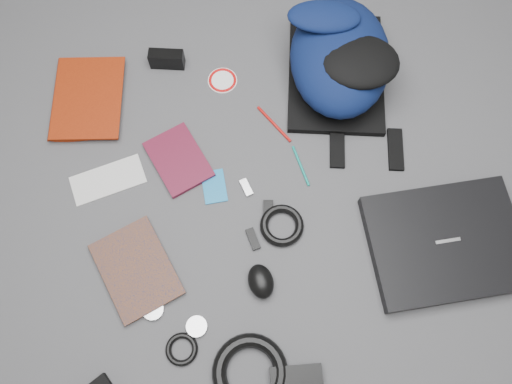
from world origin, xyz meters
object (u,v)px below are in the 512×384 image
object	(u,v)px
laptop	(445,243)
mouse	(261,281)
comic_book	(106,286)
compact_camera	(167,59)
textbook_red	(53,99)
power_brick	(296,377)
backpack	(340,56)
dvd_case	(179,160)

from	to	relation	value
laptop	mouse	distance (m)	0.48
comic_book	mouse	size ratio (longest dim) A/B	2.60
compact_camera	textbook_red	bearing A→B (deg)	-155.44
laptop	power_brick	bearing A→B (deg)	-149.52
backpack	dvd_case	bearing A→B (deg)	-145.50
backpack	textbook_red	bearing A→B (deg)	-170.90
backpack	dvd_case	distance (m)	0.53
textbook_red	power_brick	distance (m)	1.01
backpack	mouse	size ratio (longest dim) A/B	4.87
compact_camera	power_brick	bearing A→B (deg)	-64.77
backpack	power_brick	bearing A→B (deg)	-96.78
compact_camera	mouse	bearing A→B (deg)	-64.12
laptop	dvd_case	size ratio (longest dim) A/B	2.08
laptop	comic_book	world-z (taller)	laptop
backpack	mouse	distance (m)	0.66
mouse	comic_book	bearing A→B (deg)	165.18
backpack	comic_book	xyz separation A→B (m)	(-0.77, -0.42, -0.08)
backpack	comic_book	size ratio (longest dim) A/B	1.87
comic_book	mouse	bearing A→B (deg)	-28.16
laptop	power_brick	distance (m)	0.51
backpack	textbook_red	xyz separation A→B (m)	(-0.81, 0.15, -0.08)
dvd_case	mouse	distance (m)	0.41
comic_book	textbook_red	bearing A→B (deg)	81.58
textbook_red	power_brick	xyz separation A→B (m)	(0.43, -0.91, 0.00)
textbook_red	dvd_case	world-z (taller)	textbook_red
laptop	mouse	world-z (taller)	mouse
backpack	compact_camera	size ratio (longest dim) A/B	4.31
textbook_red	comic_book	world-z (taller)	textbook_red
comic_book	power_brick	distance (m)	0.52
textbook_red	compact_camera	bearing A→B (deg)	20.43
dvd_case	power_brick	distance (m)	0.64
mouse	compact_camera	bearing A→B (deg)	96.73
laptop	mouse	size ratio (longest dim) A/B	4.35
laptop	dvd_case	xyz separation A→B (m)	(-0.60, 0.43, -0.01)
dvd_case	compact_camera	world-z (taller)	compact_camera
dvd_case	power_brick	world-z (taller)	power_brick
compact_camera	power_brick	distance (m)	0.94
textbook_red	comic_book	distance (m)	0.57
dvd_case	mouse	bearing A→B (deg)	-86.84
comic_book	dvd_case	bearing A→B (deg)	35.22
comic_book	compact_camera	xyz separation A→B (m)	(0.30, 0.60, 0.02)
laptop	backpack	bearing A→B (deg)	107.07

